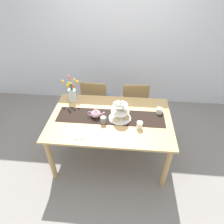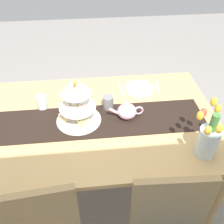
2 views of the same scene
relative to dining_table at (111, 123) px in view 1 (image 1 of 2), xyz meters
The scene contains 15 objects.
ground_plane 0.66m from the dining_table, ahead, with size 8.00×8.00×0.00m, color gray.
room_wall_rear 1.75m from the dining_table, 90.00° to the left, with size 6.00×0.08×2.60m, color silver.
dining_table is the anchor object (origin of this frame).
chair_left 0.84m from the dining_table, 113.81° to the left, with size 0.44×0.44×0.91m.
chair_right 0.84m from the dining_table, 66.02° to the left, with size 0.46×0.46×0.91m.
table_runner 0.10m from the dining_table, 90.00° to the left, with size 1.45×0.33×0.00m, color black.
tiered_cake_stand 0.23m from the dining_table, ahead, with size 0.30×0.30×0.30m.
teapot 0.25m from the dining_table, behind, with size 0.24×0.13×0.14m.
tulip_vase 0.75m from the dining_table, 148.55° to the left, with size 0.24×0.21×0.38m.
cream_jug 0.69m from the dining_table, 13.50° to the left, with size 0.08×0.08×0.09m, color white.
dinner_plate_left 0.49m from the dining_table, 136.62° to the right, with size 0.23×0.23×0.01m, color white.
fork_left 0.60m from the dining_table, 146.25° to the right, with size 0.02×0.15×0.01m, color silver.
knife_left 0.40m from the dining_table, 121.79° to the right, with size 0.01×0.17×0.01m, color silver.
mug_grey 0.21m from the dining_table, 125.22° to the right, with size 0.08×0.08×0.10m, color slate.
mug_white_text 0.44m from the dining_table, 23.97° to the right, with size 0.08×0.08×0.10m, color white.
Camera 1 is at (0.20, -2.02, 2.43)m, focal length 31.13 mm.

